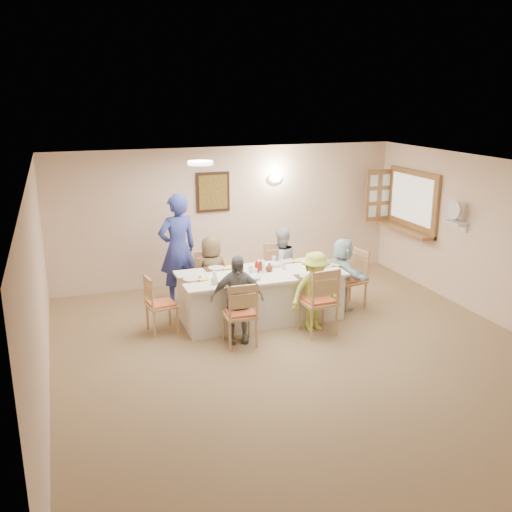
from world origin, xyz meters
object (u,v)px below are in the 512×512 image
object	(u,v)px
caregiver	(178,249)
diner_back_left	(212,273)
diner_right_end	(343,273)
chair_left_end	(162,304)
chair_front_left	(240,313)
desk_fan	(456,213)
diner_back_right	(280,265)
chair_right_end	(349,279)
diner_front_right	(315,292)
serving_hatch	(413,201)
chair_back_left	(210,280)
diner_front_left	(237,299)
condiment_ketchup	(257,266)
chair_back_right	(278,272)
chair_front_right	(318,300)
dining_table	(261,296)

from	to	relation	value
caregiver	diner_back_left	bearing A→B (deg)	119.47
diner_right_end	chair_left_end	bearing A→B (deg)	86.98
chair_front_left	desk_fan	bearing A→B (deg)	-171.33
chair_left_end	diner_right_end	distance (m)	2.97
chair_left_end	caregiver	distance (m)	1.35
diner_back_right	chair_right_end	bearing A→B (deg)	134.50
chair_left_end	diner_front_right	bearing A→B (deg)	-115.52
serving_hatch	chair_right_end	distance (m)	2.24
chair_back_left	chair_left_end	xyz separation A→B (m)	(-0.95, -0.80, -0.01)
diner_back_left	caregiver	xyz separation A→B (m)	(-0.45, 0.47, 0.32)
serving_hatch	diner_back_right	distance (m)	2.86
chair_back_left	diner_front_right	world-z (taller)	diner_front_right
diner_right_end	caregiver	xyz separation A→B (m)	(-2.47, 1.15, 0.34)
diner_back_left	serving_hatch	bearing A→B (deg)	172.49
diner_front_left	diner_right_end	world-z (taller)	diner_front_left
diner_back_right	chair_back_left	bearing A→B (deg)	-15.62
desk_fan	caregiver	xyz separation A→B (m)	(-4.25, 1.56, -0.62)
condiment_ketchup	chair_back_right	bearing A→B (deg)	50.05
diner_back_left	condiment_ketchup	bearing A→B (deg)	118.04
diner_front_right	diner_right_end	bearing A→B (deg)	32.61
serving_hatch	diner_front_right	size ratio (longest dim) A/B	1.24
serving_hatch	condiment_ketchup	xyz separation A→B (m)	(-3.37, -0.92, -0.63)
diner_back_right	diner_right_end	size ratio (longest dim) A/B	1.07
desk_fan	chair_front_right	distance (m)	2.82
desk_fan	chair_right_end	world-z (taller)	desk_fan
chair_front_left	chair_front_right	distance (m)	1.20
chair_front_left	diner_back_left	size ratio (longest dim) A/B	0.78
condiment_ketchup	chair_left_end	bearing A→B (deg)	-179.38
dining_table	diner_front_left	bearing A→B (deg)	-131.42
chair_front_left	diner_right_end	distance (m)	2.18
caregiver	chair_back_left	bearing A→B (deg)	127.84
chair_front_left	caregiver	xyz separation A→B (m)	(-0.45, 1.95, 0.45)
serving_hatch	chair_back_left	xyz separation A→B (m)	(-3.91, -0.14, -1.04)
dining_table	chair_back_left	world-z (taller)	chair_back_left
chair_right_end	desk_fan	bearing A→B (deg)	63.96
chair_front_left	diner_front_left	bearing A→B (deg)	-87.15
chair_front_right	diner_front_left	xyz separation A→B (m)	(-1.20, 0.12, 0.12)
chair_back_right	diner_front_left	distance (m)	1.91
diner_back_left	chair_back_left	bearing A→B (deg)	-101.27
serving_hatch	chair_right_end	bearing A→B (deg)	-151.96
diner_back_right	condiment_ketchup	bearing A→B (deg)	35.41
chair_left_end	diner_right_end	xyz separation A→B (m)	(2.97, 0.00, 0.15)
diner_back_right	chair_front_right	bearing A→B (deg)	80.09
chair_front_left	condiment_ketchup	bearing A→B (deg)	-120.81
dining_table	chair_back_left	bearing A→B (deg)	126.87
chair_front_left	caregiver	size ratio (longest dim) A/B	0.51
chair_right_end	diner_front_left	world-z (taller)	diner_front_left
chair_front_right	dining_table	bearing A→B (deg)	-56.27
chair_left_end	chair_right_end	bearing A→B (deg)	-97.97
chair_right_end	diner_right_end	bearing A→B (deg)	-101.99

